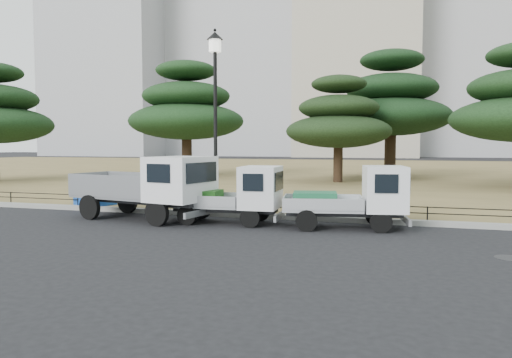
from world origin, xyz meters
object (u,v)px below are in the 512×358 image
(tarp_pile, at_px, (95,195))
(truck_kei_front, at_px, (235,195))
(street_lamp, at_px, (215,91))
(truck_large, at_px, (149,185))
(truck_kei_rear, at_px, (354,197))

(tarp_pile, bearing_deg, truck_kei_front, -15.65)
(street_lamp, distance_m, tarp_pile, 6.02)
(street_lamp, xyz_separation_m, tarp_pile, (-4.80, 0.18, -3.63))
(truck_large, relative_size, tarp_pile, 3.19)
(truck_large, xyz_separation_m, street_lamp, (1.58, 1.62, 3.01))
(truck_kei_front, bearing_deg, tarp_pile, 161.13)
(truck_large, bearing_deg, truck_kei_rear, 13.62)
(truck_kei_front, distance_m, truck_kei_rear, 3.49)
(truck_large, distance_m, truck_kei_rear, 6.29)
(street_lamp, bearing_deg, truck_large, -134.43)
(truck_large, xyz_separation_m, truck_kei_front, (2.79, 0.12, -0.25))
(truck_kei_front, xyz_separation_m, street_lamp, (-1.20, 1.50, 3.27))
(truck_kei_rear, height_order, street_lamp, street_lamp)
(truck_kei_rear, bearing_deg, truck_kei_front, 172.19)
(truck_kei_rear, bearing_deg, street_lamp, 153.69)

